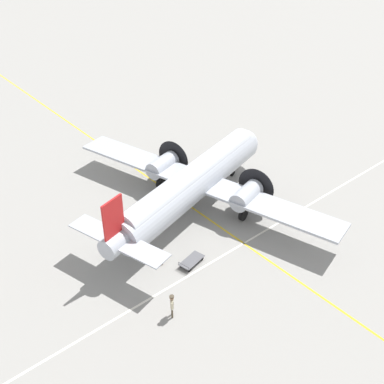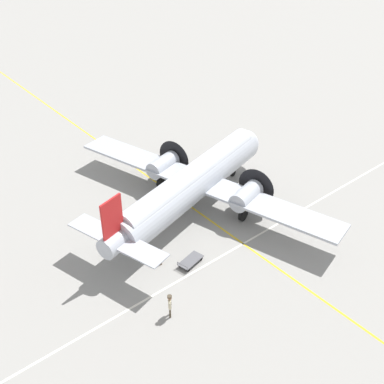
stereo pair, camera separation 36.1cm
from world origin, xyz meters
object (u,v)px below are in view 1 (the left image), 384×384
Objects in this scene: suitcase_near_door at (160,261)px; airliner_main at (195,180)px; crew_foreground at (172,304)px; baggage_cart at (192,261)px.

airliner_main is at bearing -60.16° from suitcase_near_door.
suitcase_near_door is (-3.59, 6.26, -2.33)m from airliner_main.
baggage_cart is (2.86, -3.97, -0.81)m from crew_foreground.
baggage_cart is (-1.40, -1.69, 0.01)m from suitcase_near_door.
suitcase_near_door is 2.19m from baggage_cart.
crew_foreground is 4.96m from baggage_cart.
airliner_main is 11.51× the size of baggage_cart.
airliner_main is 7.58m from suitcase_near_door.
airliner_main is 41.81× the size of suitcase_near_door.
suitcase_near_door is (4.26, -2.28, -0.82)m from crew_foreground.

